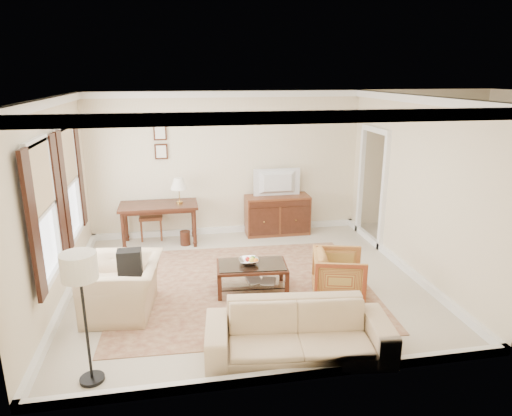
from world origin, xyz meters
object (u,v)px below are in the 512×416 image
object	(u,v)px
coffee_table	(252,270)
striped_armchair	(339,272)
writing_desk	(159,210)
tv	(278,174)
club_armchair	(123,279)
sideboard	(277,215)
sofa	(299,324)

from	to	relation	value
coffee_table	striped_armchair	bearing A→B (deg)	-16.67
writing_desk	tv	xyz separation A→B (m)	(2.39, 0.17, 0.57)
club_armchair	striped_armchair	bearing A→B (deg)	95.44
writing_desk	tv	distance (m)	2.46
tv	club_armchair	distance (m)	4.04
tv	coffee_table	distance (m)	2.83
sideboard	tv	bearing A→B (deg)	-90.00
writing_desk	sofa	size ratio (longest dim) A/B	0.68
striped_armchair	club_armchair	bearing A→B (deg)	103.41
tv	club_armchair	size ratio (longest dim) A/B	0.80
sideboard	striped_armchair	bearing A→B (deg)	-84.45
tv	writing_desk	bearing A→B (deg)	4.01
sofa	club_armchair	bearing A→B (deg)	152.00
sideboard	club_armchair	distance (m)	3.98
club_armchair	sofa	size ratio (longest dim) A/B	0.53
tv	sofa	bearing A→B (deg)	80.33
sofa	writing_desk	bearing A→B (deg)	118.94
writing_desk	coffee_table	world-z (taller)	writing_desk
coffee_table	sofa	world-z (taller)	sofa
tv	club_armchair	world-z (taller)	tv
tv	sofa	world-z (taller)	tv
coffee_table	sofa	bearing A→B (deg)	-81.96
club_armchair	sofa	bearing A→B (deg)	62.24
sideboard	sofa	world-z (taller)	sofa
striped_armchair	club_armchair	distance (m)	3.12
coffee_table	club_armchair	distance (m)	1.89
tv	sofa	xyz separation A→B (m)	(-0.72, -4.24, -0.84)
sideboard	striped_armchair	world-z (taller)	sideboard
writing_desk	sofa	distance (m)	4.41
tv	coffee_table	xyz separation A→B (m)	(-0.97, -2.49, -0.92)
tv	club_armchair	xyz separation A→B (m)	(-2.83, -2.78, -0.77)
sideboard	striped_armchair	xyz separation A→B (m)	(0.28, -2.88, -0.02)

